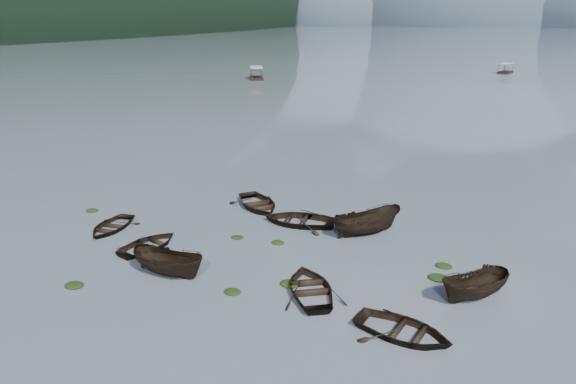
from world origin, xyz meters
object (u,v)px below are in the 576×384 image
at_px(pontoon_left, 257,79).
at_px(rowboat_0, 111,229).
at_px(pontoon_centre, 505,73).
at_px(rowboat_3, 311,293).

bearing_deg(pontoon_left, rowboat_0, -99.06).
bearing_deg(pontoon_left, pontoon_centre, 6.18).
bearing_deg(rowboat_3, pontoon_left, -94.29).
bearing_deg(rowboat_3, pontoon_centre, -125.68).
xyz_separation_m(rowboat_0, pontoon_left, (-29.15, 81.09, 0.00)).
relative_size(rowboat_3, pontoon_left, 0.69).
xyz_separation_m(rowboat_3, pontoon_centre, (7.05, 119.80, 0.00)).
xyz_separation_m(rowboat_0, rowboat_3, (15.38, -2.58, 0.00)).
height_order(rowboat_0, pontoon_left, pontoon_left).
relative_size(rowboat_0, rowboat_3, 0.89).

